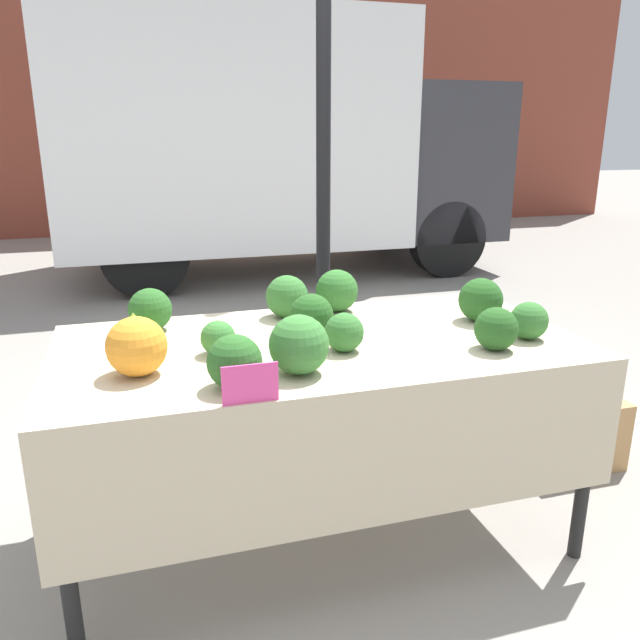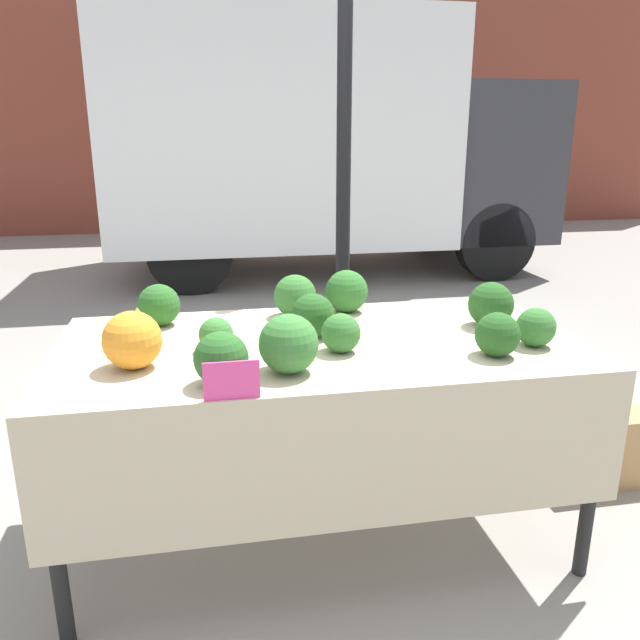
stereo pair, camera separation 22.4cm
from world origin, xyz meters
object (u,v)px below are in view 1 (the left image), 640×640
object	(u,v)px
produce_crate	(571,429)
parked_truck	(267,141)
orange_cauliflower	(137,347)
price_sign	(250,384)

from	to	relation	value
produce_crate	parked_truck	bearing A→B (deg)	95.51
orange_cauliflower	produce_crate	size ratio (longest dim) A/B	0.46
parked_truck	price_sign	world-z (taller)	parked_truck
parked_truck	produce_crate	world-z (taller)	parked_truck
produce_crate	price_sign	bearing A→B (deg)	-158.33
orange_cauliflower	price_sign	size ratio (longest dim) A/B	1.18
price_sign	orange_cauliflower	bearing A→B (deg)	134.00
parked_truck	produce_crate	size ratio (longest dim) A/B	11.51
orange_cauliflower	parked_truck	bearing A→B (deg)	73.52
price_sign	produce_crate	xyz separation A→B (m)	(1.66, 0.66, -0.70)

